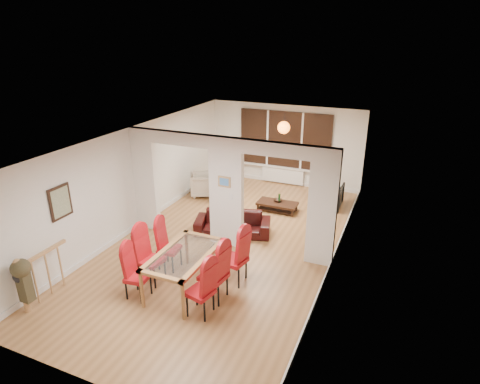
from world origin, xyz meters
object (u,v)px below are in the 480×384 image
Objects in this scene: dining_chair_la at (137,274)px; dining_chair_rb at (213,272)px; dining_chair_ra at (200,288)px; television at (337,197)px; sofa at (233,223)px; armchair at (204,184)px; dining_chair_rc at (234,256)px; bowl at (278,200)px; dining_table at (185,271)px; coffee_table at (277,206)px; bottle at (279,198)px; person at (222,171)px; dining_chair_lc at (169,246)px; dining_chair_lb at (151,257)px.

dining_chair_rb reaches higher than dining_chair_la.
television is at bearing 89.11° from dining_chair_ra.
armchair is at bearing 116.47° from sofa.
dining_chair_rb is at bearing 13.30° from dining_chair_la.
dining_chair_rc reaches higher than dining_chair_rb.
dining_chair_rc reaches higher than bowl.
dining_chair_ra is at bearing -88.28° from bowl.
television is (1.35, 5.74, -0.24)m from dining_chair_ra.
dining_table is 0.99m from dining_chair_rc.
bowl is at bearing 100.92° from coffee_table.
dining_chair_ra is at bearing 3.98° from armchair.
dining_table is 0.67m from dining_chair_rb.
dining_table is at bearing -96.59° from coffee_table.
bottle is 1.12× the size of bowl.
dining_table reaches higher than bottle.
armchair is 2.43m from bowl.
dining_chair_rc is 4.76m from television.
dining_chair_ra is 3.14m from sofa.
person is 1.83m from bottle.
dining_chair_rc is 1.03× the size of coffee_table.
television reaches higher than coffee_table.
armchair is 0.71× the size of coffee_table.
dining_chair_lc is 1.02× the size of television.
armchair is at bearing 113.53° from dining_table.
dining_chair_rb is 0.62× the size of sofa.
sofa is at bearing 80.53° from dining_chair_lb.
dining_chair_la is (-0.69, -0.56, 0.11)m from dining_table.
television reaches higher than bottle.
dining_chair_la reaches higher than armchair.
dining_chair_lc is at bearing -165.78° from dining_chair_rc.
sofa is at bearing -109.55° from bottle.
dining_chair_rc is 4.42× the size of bottle.
coffee_table is at bearing 66.19° from dining_chair_lc.
dining_chair_ra reaches higher than coffee_table.
television is at bearing 32.81° from coffee_table.
dining_chair_lc is at bearing 88.93° from dining_chair_lb.
dining_chair_lc reaches higher than sofa.
armchair reaches higher than television.
dining_table is 0.89× the size of person.
dining_chair_rb is at bearing 4.02° from dining_chair_lb.
dining_chair_lc is at bearing 27.56° from person.
dining_chair_la is 0.89× the size of dining_chair_rb.
dining_chair_rb is 1.00× the size of dining_chair_rc.
dining_chair_rc is at bearing 87.88° from dining_chair_rb.
dining_chair_la reaches higher than television.
coffee_table is at bearing 54.61° from sofa.
dining_chair_lb reaches higher than coffee_table.
television is (1.21, 4.59, -0.28)m from dining_chair_rc.
dining_chair_ra is 4.83m from bottle.
dining_chair_rb is 1.03× the size of coffee_table.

